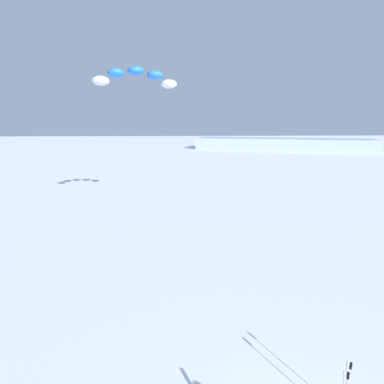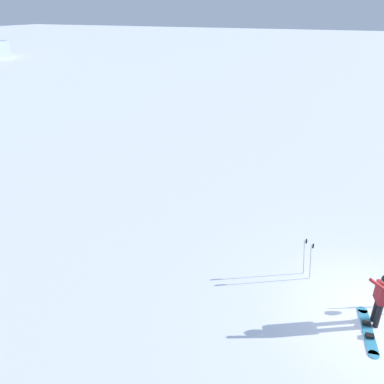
% 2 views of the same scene
% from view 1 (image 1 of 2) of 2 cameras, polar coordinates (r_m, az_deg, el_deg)
% --- Properties ---
extents(traction_kite, '(4.25, 2.06, 0.99)m').
position_cam_1_polar(traction_kite, '(15.54, -11.05, 21.51)').
color(traction_kite, white).
extents(distant_ridge, '(40.50, 21.39, 2.72)m').
position_cam_1_polar(distant_ridge, '(72.42, 17.25, 9.04)').
color(distant_ridge, '#94A4C5').
rests_on(distant_ridge, ground_plane).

